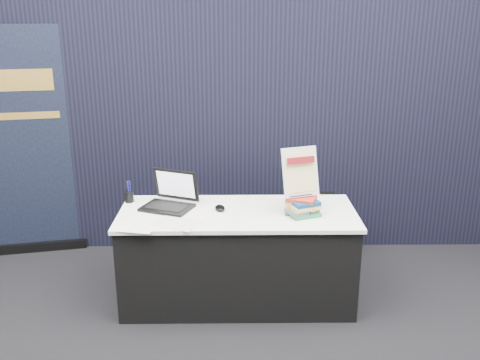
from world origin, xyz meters
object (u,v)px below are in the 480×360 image
display_table (238,256)px  laptop (168,199)px  book_stack_short (303,208)px  info_sign (300,173)px  stacking_chair (310,193)px  book_stack_tall (300,205)px  pullup_banner (29,157)px

display_table → laptop: (-0.54, 0.11, 0.44)m
book_stack_short → info_sign: 0.26m
laptop → stacking_chair: size_ratio=0.42×
book_stack_tall → pullup_banner: size_ratio=0.11×
book_stack_short → pullup_banner: size_ratio=0.12×
display_table → info_sign: 0.83m
info_sign → book_stack_short: bearing=-87.9°
book_stack_short → pullup_banner: (-2.39, 1.03, 0.12)m
laptop → display_table: bearing=10.6°
pullup_banner → stacking_chair: pullup_banner is taller
info_sign → stacking_chair: (0.21, 0.91, -0.48)m
laptop → book_stack_short: laptop is taller
info_sign → stacking_chair: bearing=58.3°
pullup_banner → info_sign: bearing=-33.7°
stacking_chair → display_table: bearing=-124.0°
pullup_banner → stacking_chair: 2.61m
book_stack_tall → info_sign: 0.25m
laptop → book_stack_tall: bearing=12.9°
laptop → info_sign: info_sign is taller
laptop → info_sign: (1.01, -0.13, 0.25)m
laptop → book_stack_short: bearing=11.2°
book_stack_short → laptop: bearing=169.3°
pullup_banner → stacking_chair: (2.58, -0.06, -0.34)m
display_table → book_stack_tall: 0.64m
info_sign → book_stack_tall: bearing=-108.4°
laptop → pullup_banner: 1.60m
display_table → book_stack_short: (0.49, -0.09, 0.43)m
laptop → book_stack_short: 1.05m
book_stack_tall → stacking_chair: (0.21, 0.94, -0.23)m
display_table → book_stack_tall: (0.46, -0.05, 0.44)m
book_stack_short → book_stack_tall: bearing=125.2°
stacking_chair → book_stack_tall: bearing=-99.5°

